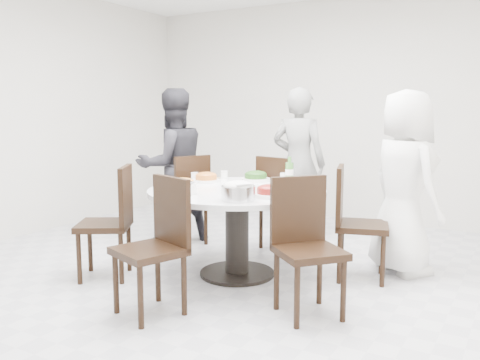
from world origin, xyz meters
The scene contains 22 objects.
floor centered at (0.00, 0.00, 0.00)m, with size 6.00×6.00×0.01m, color silver.
wall_back centered at (0.00, 3.00, 1.40)m, with size 6.00×0.01×2.80m, color silver.
dining_table centered at (-0.20, 0.33, 0.38)m, with size 1.50×1.50×0.75m, color silver.
chair_ne centered at (0.74, 0.78, 0.47)m, with size 0.42×0.42×0.95m, color black.
chair_n centered at (-0.22, 1.31, 0.47)m, with size 0.42×0.42×0.95m, color black.
chair_nw centered at (-1.21, 0.93, 0.47)m, with size 0.42×0.42×0.95m, color black.
chair_sw centered at (-1.14, -0.28, 0.47)m, with size 0.42×0.42×0.95m, color black.
chair_s centered at (-0.30, -0.70, 0.47)m, with size 0.42×0.42×0.95m, color black.
chair_se centered at (0.66, -0.16, 0.47)m, with size 0.42×0.42×0.95m, color black.
diner_right centered at (1.00, 1.13, 0.79)m, with size 0.77×0.50×1.58m, color white.
diner_middle centered at (-0.28, 1.80, 0.82)m, with size 0.60×0.39×1.65m, color black.
diner_left centered at (-1.38, 0.99, 0.82)m, with size 0.79×0.62×1.63m, color black.
dish_greens centered at (-0.30, 0.84, 0.78)m, with size 0.27×0.27×0.07m, color white.
dish_pale centered at (0.14, 0.65, 0.78)m, with size 0.24×0.24×0.06m, color white.
dish_orange centered at (-0.65, 0.53, 0.78)m, with size 0.25×0.25×0.07m, color white.
dish_redbrown centered at (0.21, 0.13, 0.78)m, with size 0.27×0.27×0.07m, color white.
dish_tofu centered at (-0.60, 0.09, 0.78)m, with size 0.26×0.26×0.07m, color white.
rice_bowl centered at (0.08, -0.13, 0.80)m, with size 0.25×0.25×0.11m, color silver.
soup_bowl centered at (-0.48, -0.11, 0.79)m, with size 0.28×0.28×0.09m, color white.
beverage_bottle centered at (0.06, 0.82, 0.87)m, with size 0.07×0.07×0.25m, color #3E7F32.
tea_cups centered at (-0.20, 0.97, 0.79)m, with size 0.07×0.07×0.08m, color white.
chopsticks centered at (-0.24, 0.99, 0.76)m, with size 0.24×0.04×0.01m, color tan, non-canonical shape.
Camera 1 is at (1.93, -3.31, 1.42)m, focal length 38.00 mm.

